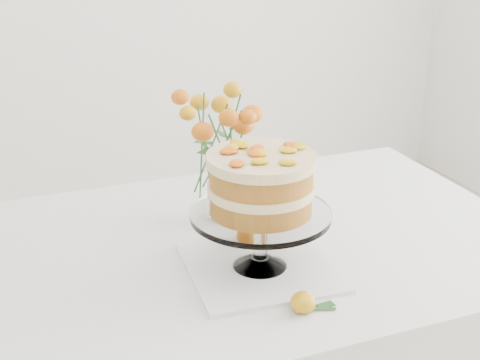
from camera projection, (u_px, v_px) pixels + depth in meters
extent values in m
cube|color=tan|center=(244.00, 250.00, 1.63)|extent=(1.40, 0.90, 0.04)
cylinder|color=tan|center=(371.00, 268.00, 2.30)|extent=(0.06, 0.06, 0.71)
cube|color=white|center=(244.00, 242.00, 1.62)|extent=(1.42, 0.92, 0.01)
cube|color=white|center=(189.00, 207.00, 2.06)|extent=(1.42, 0.01, 0.20)
cube|color=white|center=(475.00, 232.00, 1.90)|extent=(0.01, 0.92, 0.20)
cube|color=white|center=(260.00, 268.00, 1.49)|extent=(0.34, 0.34, 0.01)
cylinder|color=silver|center=(260.00, 237.00, 1.46)|extent=(0.03, 0.03, 0.10)
cylinder|color=silver|center=(261.00, 214.00, 1.44)|extent=(0.31, 0.31, 0.01)
cylinder|color=#A36F24|center=(261.00, 202.00, 1.43)|extent=(0.25, 0.25, 0.04)
cylinder|color=beige|center=(261.00, 188.00, 1.41)|extent=(0.26, 0.26, 0.02)
cylinder|color=#A36F24|center=(261.00, 174.00, 1.40)|extent=(0.25, 0.25, 0.04)
cylinder|color=beige|center=(261.00, 160.00, 1.39)|extent=(0.26, 0.26, 0.02)
cylinder|color=silver|center=(223.00, 219.00, 1.72)|extent=(0.06, 0.06, 0.01)
cylinder|color=silver|center=(223.00, 203.00, 1.71)|extent=(0.07, 0.07, 0.08)
ellipsoid|color=gold|center=(303.00, 302.00, 1.33)|extent=(0.05, 0.05, 0.04)
cylinder|color=#285B24|center=(321.00, 310.00, 1.34)|extent=(0.06, 0.02, 0.01)
ellipsoid|color=#BE3609|center=(247.00, 239.00, 1.58)|extent=(0.05, 0.05, 0.04)
cylinder|color=#285B24|center=(259.00, 242.00, 1.61)|extent=(0.06, 0.02, 0.01)
ellipsoid|color=#E3B00E|center=(210.00, 268.00, 1.49)|extent=(0.03, 0.02, 0.00)
ellipsoid|color=#E3B00E|center=(259.00, 268.00, 1.49)|extent=(0.03, 0.02, 0.00)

